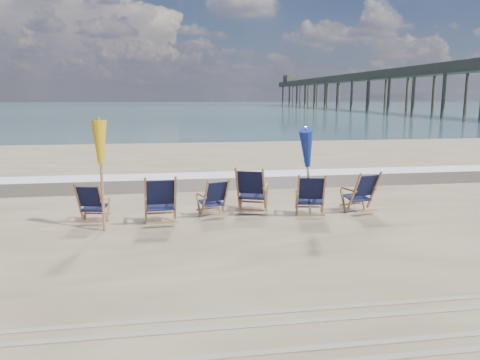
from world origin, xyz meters
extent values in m
plane|color=#3D6065|center=(0.00, 128.00, 0.00)|extent=(400.00, 400.00, 0.00)
cube|color=silver|center=(0.00, 8.30, 0.00)|extent=(200.00, 1.40, 0.01)
cube|color=#42362A|center=(0.00, 6.80, 0.00)|extent=(200.00, 2.60, 0.00)
cylinder|color=#9C6C46|center=(-2.82, 1.88, 1.09)|extent=(0.06, 0.06, 2.19)
cone|color=gold|center=(-2.82, 1.88, 1.71)|extent=(0.30, 0.30, 0.85)
cylinder|color=#A5A5AD|center=(1.50, 2.14, 1.05)|extent=(0.06, 0.06, 2.10)
cone|color=navy|center=(1.50, 2.14, 1.63)|extent=(0.30, 0.30, 0.85)
camera|label=1|loc=(-1.58, -7.52, 2.66)|focal=35.00mm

